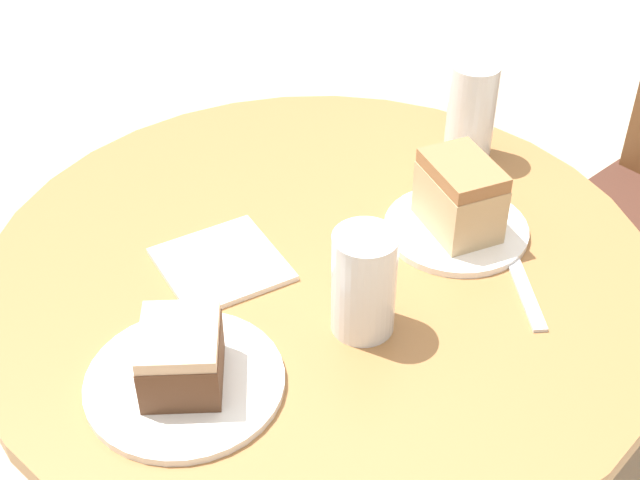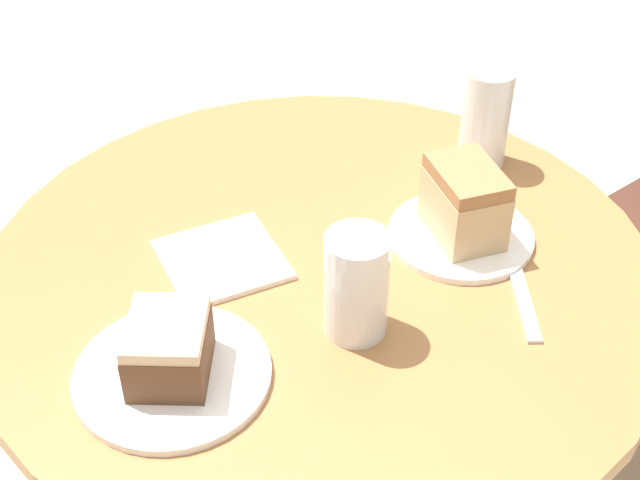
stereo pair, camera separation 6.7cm
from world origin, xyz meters
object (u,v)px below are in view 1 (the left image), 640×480
glass_lemonade (364,288)px  glass_water (470,117)px  plate_far (185,382)px  plate_near (456,229)px  cake_slice_near (460,196)px  cake_slice_far (181,356)px

glass_lemonade → glass_water: 0.42m
glass_lemonade → glass_water: glass_water is taller
plate_far → glass_water: size_ratio=1.46×
plate_near → cake_slice_near: size_ratio=1.47×
cake_slice_near → glass_lemonade: (0.05, -0.22, -0.00)m
cake_slice_far → glass_lemonade: bearing=73.6°
cake_slice_near → glass_water: bearing=126.9°
plate_far → cake_slice_far: bearing=0.0°
plate_near → plate_far: size_ratio=0.87×
cake_slice_near → glass_water: glass_water is taller
cake_slice_far → glass_lemonade: 0.23m
cake_slice_near → plate_far: bearing=-92.1°
plate_near → glass_lemonade: bearing=-78.0°
plate_far → cake_slice_far: cake_slice_far is taller
cake_slice_near → glass_lemonade: bearing=-78.0°
plate_near → plate_far: bearing=-92.1°
plate_far → glass_lemonade: 0.23m
plate_near → glass_water: bearing=126.9°
cake_slice_near → cake_slice_far: (-0.02, -0.44, -0.01)m
plate_far → cake_slice_near: 0.44m
plate_near → glass_water: size_ratio=1.28×
glass_lemonade → plate_far: bearing=-106.4°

